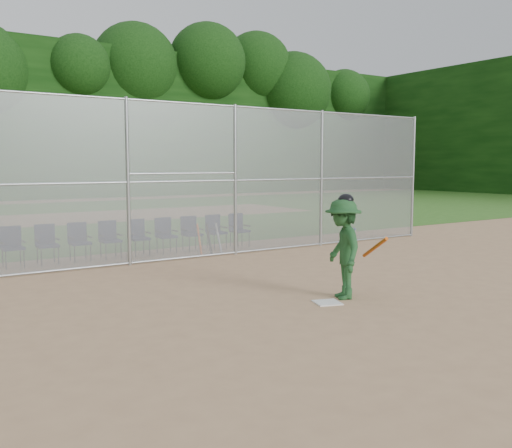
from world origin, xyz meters
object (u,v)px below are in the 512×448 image
batter_at_plate (343,248)px  water_cooler (351,234)px  chair_0 (13,247)px  home_plate (327,303)px

batter_at_plate → water_cooler: (5.55, 5.70, -0.72)m
water_cooler → chair_0: bearing=174.4°
water_cooler → chair_0: size_ratio=0.42×
chair_0 → home_plate: bearing=-60.4°
home_plate → batter_at_plate: (0.47, 0.13, 0.91)m
batter_at_plate → chair_0: bearing=123.1°
batter_at_plate → water_cooler: 7.99m
home_plate → chair_0: (-3.87, 6.80, 0.47)m
chair_0 → water_cooler: bearing=-5.6°
batter_at_plate → chair_0: 7.96m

